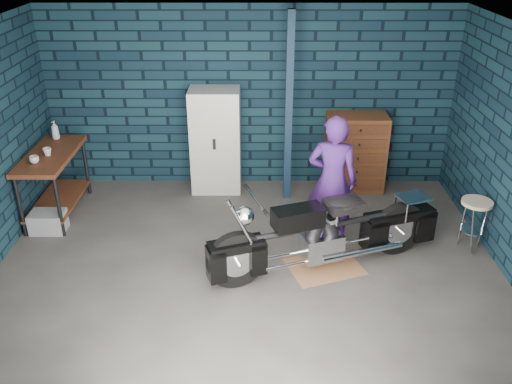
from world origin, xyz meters
TOP-DOWN VIEW (x-y plane):
  - ground at (0.00, 0.00)m, footprint 6.00×6.00m
  - room_walls at (0.00, 0.55)m, footprint 6.02×5.01m
  - support_post at (0.55, 1.95)m, footprint 0.10×0.10m
  - workbench at (-2.68, 1.44)m, footprint 0.60×1.40m
  - drip_mat at (0.92, 0.11)m, footprint 1.00×0.87m
  - motorcycle at (0.92, 0.11)m, footprint 2.52×1.44m
  - person at (1.04, 0.74)m, footprint 0.68×0.52m
  - storage_bin at (-2.66, 0.94)m, footprint 0.44×0.31m
  - locker at (-0.51, 2.23)m, footprint 0.73×0.52m
  - tool_chest at (1.58, 2.23)m, footprint 0.88×0.49m
  - shop_stool at (2.78, 0.53)m, footprint 0.42×0.42m
  - cup_a at (-2.76, 1.12)m, footprint 0.13×0.13m
  - cup_b at (-2.68, 1.37)m, footprint 0.12×0.12m
  - bottle at (-2.77, 1.98)m, footprint 0.13×0.13m

SIDE VIEW (x-z plane):
  - ground at x=0.00m, z-range 0.00..0.00m
  - drip_mat at x=0.92m, z-range 0.00..0.01m
  - storage_bin at x=-2.66m, z-range 0.00..0.28m
  - shop_stool at x=2.78m, z-range 0.00..0.68m
  - workbench at x=-2.68m, z-range 0.00..0.91m
  - motorcycle at x=0.92m, z-range 0.00..1.08m
  - tool_chest at x=1.58m, z-range 0.00..1.18m
  - locker at x=-0.51m, z-range 0.00..1.56m
  - person at x=1.04m, z-range 0.00..1.68m
  - cup_a at x=-2.76m, z-range 0.91..1.01m
  - cup_b at x=-2.68m, z-range 0.91..1.01m
  - bottle at x=-2.77m, z-range 0.91..1.18m
  - support_post at x=0.55m, z-range 0.00..2.70m
  - room_walls at x=0.00m, z-range 0.55..3.26m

